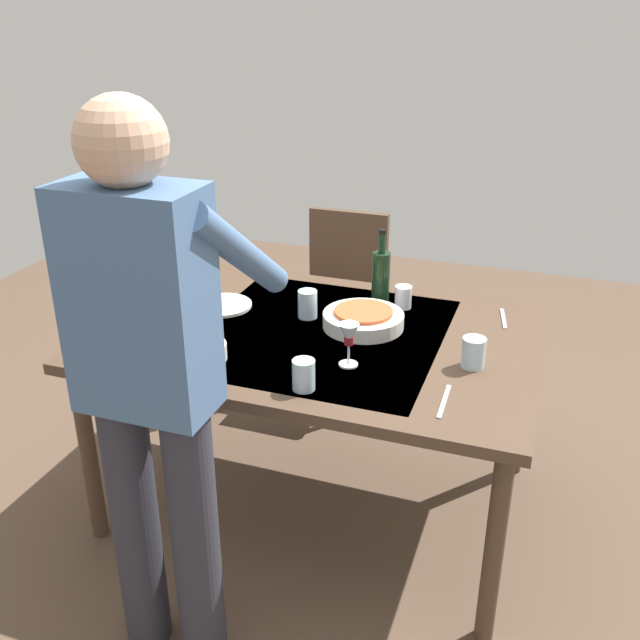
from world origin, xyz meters
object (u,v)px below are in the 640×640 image
(chair_near, at_px, (342,292))
(wine_glass_left, at_px, (349,337))
(dining_table, at_px, (320,349))
(water_cup_far_right, at_px, (403,297))
(side_bowl_salad, at_px, (200,350))
(dinner_plate_near, at_px, (223,305))
(water_cup_near_left, at_px, (473,352))
(water_cup_far_left, at_px, (308,304))
(serving_bowl_pasta, at_px, (363,319))
(wine_bottle, at_px, (381,274))
(water_cup_near_right, at_px, (304,375))
(person_server, at_px, (151,374))

(chair_near, bearing_deg, wine_glass_left, 108.79)
(dining_table, distance_m, water_cup_far_right, 0.41)
(side_bowl_salad, relative_size, dinner_plate_near, 0.78)
(water_cup_near_left, xyz_separation_m, water_cup_far_right, (0.33, -0.40, -0.01))
(water_cup_far_left, bearing_deg, chair_near, -81.53)
(dining_table, relative_size, dinner_plate_near, 6.91)
(dining_table, xyz_separation_m, side_bowl_salad, (0.31, 0.33, 0.10))
(wine_glass_left, distance_m, serving_bowl_pasta, 0.32)
(water_cup_near_left, bearing_deg, dinner_plate_near, -9.76)
(wine_bottle, bearing_deg, chair_near, -58.63)
(chair_near, distance_m, wine_bottle, 0.73)
(water_cup_far_right, bearing_deg, dining_table, 54.49)
(serving_bowl_pasta, height_order, side_bowl_salad, same)
(wine_bottle, distance_m, water_cup_near_left, 0.63)
(water_cup_near_right, relative_size, water_cup_far_right, 1.12)
(serving_bowl_pasta, xyz_separation_m, dinner_plate_near, (0.58, 0.00, -0.03))
(water_cup_near_right, bearing_deg, water_cup_near_left, -145.44)
(water_cup_far_left, relative_size, water_cup_far_right, 1.20)
(water_cup_far_left, height_order, side_bowl_salad, water_cup_far_left)
(chair_near, xyz_separation_m, serving_bowl_pasta, (-0.35, 0.82, 0.26))
(chair_near, relative_size, wine_bottle, 3.07)
(serving_bowl_pasta, relative_size, side_bowl_salad, 1.67)
(water_cup_far_right, bearing_deg, wine_bottle, -22.93)
(water_cup_near_left, relative_size, dinner_plate_near, 0.45)
(wine_glass_left, bearing_deg, serving_bowl_pasta, -82.84)
(dining_table, relative_size, chair_near, 1.75)
(wine_glass_left, height_order, side_bowl_salad, wine_glass_left)
(water_cup_near_right, height_order, water_cup_far_right, water_cup_near_right)
(water_cup_near_left, height_order, water_cup_near_right, water_cup_near_left)
(chair_near, distance_m, water_cup_far_left, 0.86)
(water_cup_near_left, relative_size, water_cup_far_right, 1.15)
(wine_bottle, relative_size, wine_glass_left, 1.96)
(dining_table, bearing_deg, side_bowl_salad, 46.85)
(wine_bottle, bearing_deg, dining_table, 71.03)
(dining_table, bearing_deg, water_cup_near_right, 102.43)
(chair_near, bearing_deg, water_cup_far_left, 98.47)
(water_cup_far_left, height_order, water_cup_far_right, water_cup_far_left)
(dining_table, height_order, dinner_plate_near, dinner_plate_near)
(person_server, bearing_deg, water_cup_near_right, -125.38)
(water_cup_near_left, xyz_separation_m, side_bowl_salad, (0.88, 0.25, -0.02))
(wine_glass_left, xyz_separation_m, dinner_plate_near, (0.62, -0.30, -0.10))
(water_cup_far_right, distance_m, dinner_plate_near, 0.71)
(dining_table, distance_m, water_cup_near_right, 0.43)
(side_bowl_salad, distance_m, dinner_plate_near, 0.45)
(water_cup_far_left, relative_size, serving_bowl_pasta, 0.36)
(water_cup_near_left, bearing_deg, serving_bowl_pasta, -22.29)
(chair_near, bearing_deg, person_server, 90.60)
(dining_table, relative_size, wine_bottle, 5.37)
(person_server, distance_m, side_bowl_salad, 0.51)
(dinner_plate_near, bearing_deg, person_server, 105.53)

